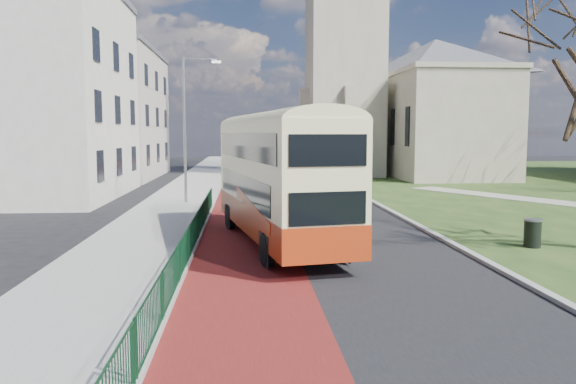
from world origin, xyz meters
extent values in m
plane|color=black|center=(0.00, 0.00, 0.00)|extent=(160.00, 160.00, 0.00)
cube|color=black|center=(1.50, 20.00, 0.01)|extent=(9.00, 120.00, 0.01)
cube|color=#591414|center=(-1.20, 20.00, 0.01)|extent=(3.40, 120.00, 0.01)
cube|color=gray|center=(-5.00, 20.00, 0.06)|extent=(4.00, 120.00, 0.12)
cube|color=#999993|center=(-3.00, 20.00, 0.07)|extent=(0.25, 120.00, 0.13)
cube|color=#999993|center=(6.10, 22.00, 0.07)|extent=(0.25, 80.00, 0.13)
cylinder|color=#0E3E22|center=(-2.95, 4.00, 1.10)|extent=(0.04, 24.00, 0.04)
cylinder|color=#0E3E22|center=(-2.95, 4.00, 0.15)|extent=(0.04, 24.00, 0.04)
cube|color=gray|center=(8.00, 38.00, 12.00)|extent=(6.50, 6.50, 24.00)
cube|color=gray|center=(16.50, 38.00, 4.50)|extent=(9.00, 18.00, 9.00)
pyramid|color=#565960|center=(16.50, 38.00, 12.60)|extent=(9.00, 18.00, 3.60)
cube|color=beige|center=(-14.00, 22.00, 6.25)|extent=(10.00, 14.00, 12.50)
cube|color=#BAAF9D|center=(-14.00, 38.00, 5.50)|extent=(10.00, 16.00, 11.00)
cube|color=#565960|center=(-14.00, 38.00, 11.25)|extent=(10.30, 16.30, 0.50)
cylinder|color=gray|center=(-4.50, 18.00, 4.12)|extent=(0.16, 0.16, 8.00)
cylinder|color=gray|center=(-3.60, 18.00, 8.02)|extent=(1.80, 0.10, 0.10)
cube|color=silver|center=(-2.70, 18.00, 7.87)|extent=(0.50, 0.18, 0.12)
cube|color=#A32F0F|center=(-0.03, 6.21, 1.01)|extent=(4.46, 11.13, 0.99)
cube|color=#F6F1A8|center=(-0.03, 6.21, 2.93)|extent=(4.42, 11.08, 2.86)
cube|color=black|center=(-1.30, 6.27, 2.04)|extent=(1.68, 8.76, 0.94)
cube|color=black|center=(1.14, 6.72, 2.04)|extent=(1.68, 8.76, 0.94)
cube|color=black|center=(-1.24, 5.98, 3.52)|extent=(1.84, 9.62, 0.89)
cube|color=black|center=(1.19, 6.43, 3.52)|extent=(1.84, 9.62, 0.89)
cube|color=black|center=(-1.01, 11.51, 2.04)|extent=(2.19, 0.48, 1.04)
cube|color=black|center=(-1.01, 11.51, 3.52)|extent=(2.19, 0.48, 0.89)
cube|color=orange|center=(-1.01, 11.51, 4.09)|extent=(1.75, 0.42, 0.30)
cylinder|color=black|center=(-1.82, 9.63, 0.51)|extent=(0.48, 1.06, 1.03)
cylinder|color=black|center=(0.42, 10.04, 0.51)|extent=(0.48, 1.06, 1.03)
cylinder|color=black|center=(-0.55, 2.80, 0.51)|extent=(0.48, 1.06, 1.03)
cylinder|color=black|center=(1.69, 3.21, 0.51)|extent=(0.48, 1.06, 1.03)
cylinder|color=black|center=(8.70, 4.77, 0.50)|extent=(0.67, 0.67, 0.92)
cylinder|color=gray|center=(8.70, 4.77, 0.99)|extent=(0.72, 0.72, 0.06)
camera|label=1|loc=(-1.23, -13.62, 3.97)|focal=35.00mm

